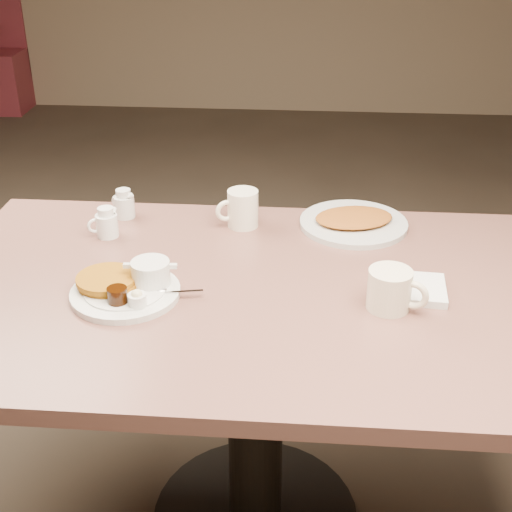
# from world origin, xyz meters

# --- Properties ---
(diner_table) EXTENTS (1.50, 0.90, 0.75)m
(diner_table) POSITION_xyz_m (0.00, 0.00, 0.58)
(diner_table) COLOR #84564C
(diner_table) RESTS_ON ground
(main_plate) EXTENTS (0.30, 0.26, 0.07)m
(main_plate) POSITION_xyz_m (-0.28, -0.05, 0.77)
(main_plate) COLOR silver
(main_plate) RESTS_ON diner_table
(coffee_mug_near) EXTENTS (0.14, 0.12, 0.09)m
(coffee_mug_near) POSITION_xyz_m (0.30, -0.06, 0.80)
(coffee_mug_near) COLOR white
(coffee_mug_near) RESTS_ON diner_table
(napkin) EXTENTS (0.17, 0.14, 0.02)m
(napkin) POSITION_xyz_m (0.34, 0.01, 0.76)
(napkin) COLOR silver
(napkin) RESTS_ON diner_table
(coffee_mug_far) EXTENTS (0.13, 0.11, 0.10)m
(coffee_mug_far) POSITION_xyz_m (-0.06, 0.32, 0.80)
(coffee_mug_far) COLOR white
(coffee_mug_far) RESTS_ON diner_table
(creamer_left) EXTENTS (0.08, 0.06, 0.08)m
(creamer_left) POSITION_xyz_m (-0.40, 0.23, 0.79)
(creamer_left) COLOR white
(creamer_left) RESTS_ON diner_table
(creamer_right) EXTENTS (0.07, 0.06, 0.08)m
(creamer_right) POSITION_xyz_m (-0.39, 0.35, 0.79)
(creamer_right) COLOR silver
(creamer_right) RESTS_ON diner_table
(hash_plate) EXTENTS (0.36, 0.36, 0.04)m
(hash_plate) POSITION_xyz_m (0.24, 0.34, 0.76)
(hash_plate) COLOR beige
(hash_plate) RESTS_ON diner_table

